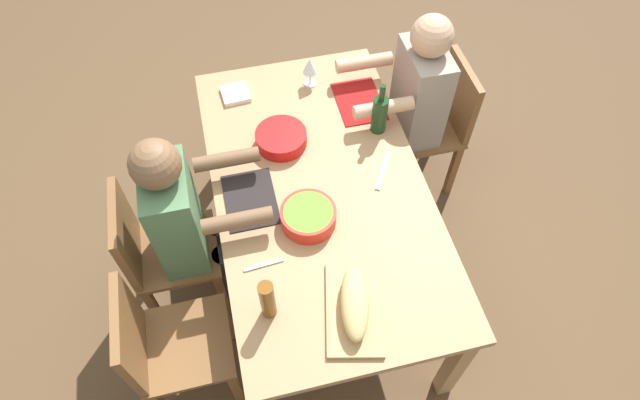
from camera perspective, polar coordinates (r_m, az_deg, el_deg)
The scene contains 19 objects.
ground_plane at distance 3.12m, azimuth 0.00°, elevation -6.66°, with size 8.00×8.00×0.00m, color brown.
dining_table at distance 2.56m, azimuth 0.00°, elevation 0.38°, with size 1.77×0.97×0.74m.
chair_far_left at distance 2.49m, azimuth -16.15°, elevation -14.52°, with size 0.40×0.40×0.85m.
chair_near_right at distance 3.19m, azimuth 12.31°, elevation 8.25°, with size 0.40×0.40×0.85m.
diner_near_right at distance 2.97m, azimuth 9.72°, elevation 10.58°, with size 0.41×0.53×1.20m.
chair_far_center at distance 2.72m, azimuth -16.87°, elevation -5.04°, with size 0.40×0.40×0.85m.
diner_far_center at distance 2.52m, azimuth -13.97°, elevation -1.83°, with size 0.41×0.53×1.20m.
serving_bowl_fruit at distance 2.63m, azimuth -4.14°, elevation 6.60°, with size 0.25×0.25×0.07m.
serving_bowl_salad at distance 2.34m, azimuth -1.25°, elevation -1.68°, with size 0.25×0.25×0.08m.
cutting_board at distance 2.18m, azimuth 3.61°, elevation -11.39°, with size 0.40×0.22×0.02m, color tan.
bread_loaf at distance 2.13m, azimuth 3.69°, elevation -10.80°, with size 0.32×0.11×0.09m, color tan.
wine_bottle at distance 2.65m, azimuth 6.32°, elevation 9.06°, with size 0.08×0.08×0.29m.
beer_bottle at distance 2.09m, azimuth -5.58°, elevation -10.48°, with size 0.06×0.06×0.22m, color brown.
wine_glass at distance 2.87m, azimuth -1.09°, elevation 13.92°, with size 0.08×0.08×0.17m.
fork_far_left at distance 2.28m, azimuth -6.00°, elevation -6.84°, with size 0.02×0.17×0.01m, color silver.
placemat_near_right at distance 2.86m, azimuth 4.15°, elevation 10.38°, with size 0.32×0.23×0.01m, color maroon.
placemat_far_center at distance 2.46m, azimuth -7.40°, elevation 0.07°, with size 0.32×0.23×0.01m, color black.
carving_knife at distance 2.56m, azimuth 6.71°, elevation 3.08°, with size 0.23×0.02×0.01m, color silver.
napkin_stack at distance 2.91m, azimuth -8.94°, elevation 11.05°, with size 0.14×0.14×0.02m, color white.
Camera 1 is at (-1.44, 0.35, 2.74)m, focal length 30.22 mm.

